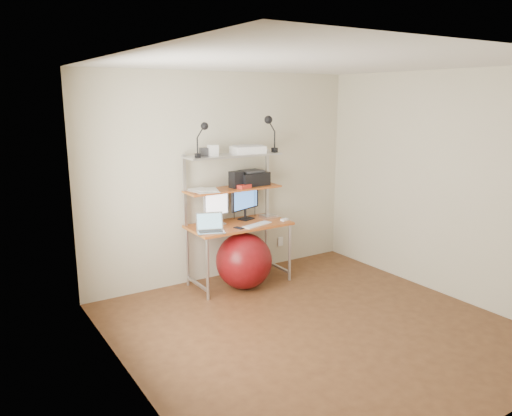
{
  "coord_description": "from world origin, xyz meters",
  "views": [
    {
      "loc": [
        -2.91,
        -3.48,
        2.21
      ],
      "look_at": [
        0.05,
        1.15,
        0.98
      ],
      "focal_mm": 35.0,
      "sensor_mm": 36.0,
      "label": 1
    }
  ],
  "objects_px": {
    "monitor_silver": "(216,206)",
    "laptop": "(210,228)",
    "monitor_black": "(245,200)",
    "exercise_ball": "(244,261)",
    "printer": "(251,178)"
  },
  "relations": [
    {
      "from": "monitor_black",
      "to": "monitor_silver",
      "type": "bearing_deg",
      "value": 166.57
    },
    {
      "from": "monitor_black",
      "to": "printer",
      "type": "xyz_separation_m",
      "value": [
        0.1,
        0.01,
        0.26
      ]
    },
    {
      "from": "printer",
      "to": "exercise_ball",
      "type": "relative_size",
      "value": 0.63
    },
    {
      "from": "monitor_silver",
      "to": "laptop",
      "type": "distance_m",
      "value": 0.37
    },
    {
      "from": "monitor_black",
      "to": "laptop",
      "type": "distance_m",
      "value": 0.72
    },
    {
      "from": "laptop",
      "to": "exercise_ball",
      "type": "distance_m",
      "value": 0.62
    },
    {
      "from": "laptop",
      "to": "monitor_silver",
      "type": "bearing_deg",
      "value": 68.2
    },
    {
      "from": "laptop",
      "to": "monitor_black",
      "type": "bearing_deg",
      "value": 43.77
    },
    {
      "from": "monitor_silver",
      "to": "laptop",
      "type": "relative_size",
      "value": 1.13
    },
    {
      "from": "monitor_black",
      "to": "exercise_ball",
      "type": "height_order",
      "value": "monitor_black"
    },
    {
      "from": "monitor_silver",
      "to": "exercise_ball",
      "type": "relative_size",
      "value": 0.62
    },
    {
      "from": "monitor_black",
      "to": "exercise_ball",
      "type": "distance_m",
      "value": 0.76
    },
    {
      "from": "monitor_silver",
      "to": "laptop",
      "type": "bearing_deg",
      "value": -144.01
    },
    {
      "from": "printer",
      "to": "laptop",
      "type": "bearing_deg",
      "value": -163.53
    },
    {
      "from": "monitor_silver",
      "to": "monitor_black",
      "type": "relative_size",
      "value": 0.85
    }
  ]
}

